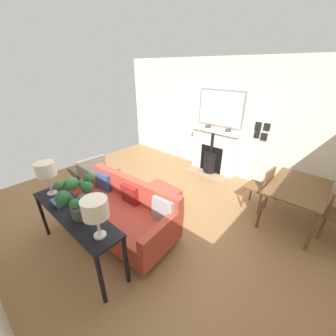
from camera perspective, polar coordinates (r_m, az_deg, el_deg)
ground_plane at (r=4.07m, az=-4.28°, el=-11.74°), size 4.89×6.19×0.01m
wall_left at (r=5.32m, az=14.79°, el=12.96°), size 0.12×6.19×2.69m
fireplace at (r=5.40m, az=12.33°, el=3.99°), size 0.59×1.24×1.12m
mirror_over_mantel at (r=5.22m, az=14.26°, el=15.60°), size 0.04×1.16×0.85m
mantel_bowl_near at (r=5.35m, az=10.93°, el=11.13°), size 0.15×0.15×0.05m
mantel_bowl_far at (r=5.10m, az=16.17°, el=9.89°), size 0.13×0.13×0.05m
sofa at (r=3.54m, az=-12.66°, el=-11.78°), size 1.04×1.97×0.83m
ottoman at (r=4.02m, az=-2.28°, el=-7.81°), size 0.59×0.71×0.40m
armchair_accent at (r=4.83m, az=-20.80°, el=-0.69°), size 0.72×0.63×0.79m
console_table at (r=3.08m, az=-24.35°, el=-12.20°), size 0.40×1.71×0.79m
table_lamp_near_end at (r=3.38m, az=-30.61°, el=-0.50°), size 0.27×0.27×0.51m
table_lamp_far_end at (r=2.32m, az=-19.39°, el=-10.61°), size 0.28×0.28×0.49m
potted_plant at (r=2.73m, az=-23.66°, el=-6.99°), size 0.52×0.50×0.51m
book_stack at (r=3.23m, az=-27.05°, el=-7.98°), size 0.26×0.20×0.08m
dining_table at (r=4.07m, az=32.11°, el=-5.29°), size 1.19×0.83×0.72m
dining_chair_near_fireplace at (r=4.20m, az=24.52°, el=-4.35°), size 0.43×0.43×0.88m
dining_chair_by_back_wall at (r=4.13m, az=39.08°, el=-9.15°), size 0.42×0.42×0.85m
photo_gallery_row at (r=4.93m, az=24.32°, el=9.27°), size 0.02×0.30×0.37m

